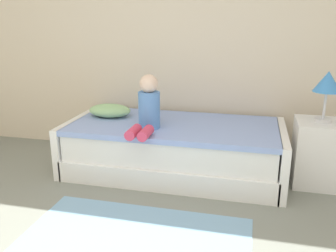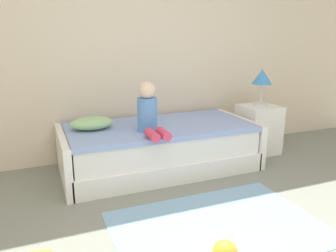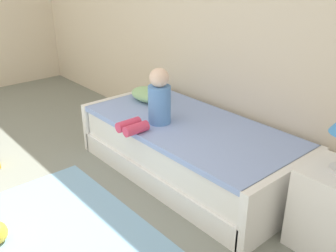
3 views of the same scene
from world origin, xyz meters
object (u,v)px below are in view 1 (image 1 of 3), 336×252
object	(u,v)px
table_lamp	(328,84)
bed	(174,148)
nightstand	(318,153)
pillow	(110,110)
child_figure	(148,108)

from	to	relation	value
table_lamp	bed	bearing A→B (deg)	-178.01
nightstand	table_lamp	world-z (taller)	table_lamp
bed	pillow	bearing A→B (deg)	171.94
bed	child_figure	bearing A→B (deg)	-130.63
table_lamp	pillow	xyz separation A→B (m)	(-2.06, 0.05, -0.37)
pillow	child_figure	bearing A→B (deg)	-32.76
nightstand	table_lamp	xyz separation A→B (m)	(-0.00, 0.00, 0.64)
pillow	nightstand	bearing A→B (deg)	-1.48
bed	table_lamp	bearing A→B (deg)	1.99
nightstand	child_figure	distance (m)	1.62
bed	nightstand	bearing A→B (deg)	1.99
nightstand	pillow	world-z (taller)	pillow
bed	child_figure	size ratio (longest dim) A/B	4.14
bed	pillow	distance (m)	0.78
child_figure	pillow	size ratio (longest dim) A/B	1.16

